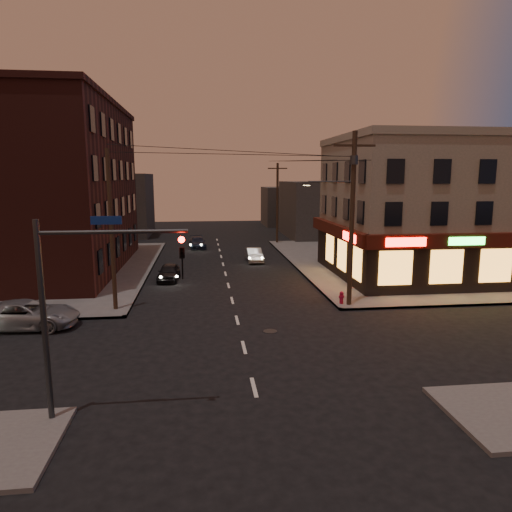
{
  "coord_description": "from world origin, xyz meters",
  "views": [
    {
      "loc": [
        -1.77,
        -19.54,
        7.63
      ],
      "look_at": [
        1.23,
        5.68,
        3.2
      ],
      "focal_mm": 32.0,
      "sensor_mm": 36.0,
      "label": 1
    }
  ],
  "objects": [
    {
      "name": "ground",
      "position": [
        0.0,
        0.0,
        0.0
      ],
      "size": [
        120.0,
        120.0,
        0.0
      ],
      "primitive_type": "plane",
      "color": "black",
      "rests_on": "ground"
    },
    {
      "name": "utility_pole_main",
      "position": [
        6.68,
        5.8,
        5.76
      ],
      "size": [
        4.2,
        0.44,
        10.0
      ],
      "color": "#382619",
      "rests_on": "sidewalk_ne"
    },
    {
      "name": "sedan_near",
      "position": [
        -4.31,
        14.2,
        0.61
      ],
      "size": [
        1.69,
        3.69,
        1.23
      ],
      "primitive_type": "imported",
      "rotation": [
        0.0,
        0.0,
        -0.07
      ],
      "color": "black",
      "rests_on": "ground"
    },
    {
      "name": "bg_building_ne_a",
      "position": [
        14.0,
        38.0,
        3.5
      ],
      "size": [
        10.0,
        12.0,
        7.0
      ],
      "primitive_type": "cube",
      "color": "#3F3D3A",
      "rests_on": "ground"
    },
    {
      "name": "sedan_mid",
      "position": [
        2.87,
        21.05,
        0.61
      ],
      "size": [
        1.4,
        3.76,
        1.23
      ],
      "primitive_type": "imported",
      "rotation": [
        0.0,
        0.0,
        0.03
      ],
      "color": "gray",
      "rests_on": "ground"
    },
    {
      "name": "sedan_far",
      "position": [
        -2.3,
        29.74,
        0.59
      ],
      "size": [
        1.99,
        4.21,
        1.19
      ],
      "primitive_type": "imported",
      "rotation": [
        0.0,
        0.0,
        0.08
      ],
      "color": "#171E2F",
      "rests_on": "ground"
    },
    {
      "name": "suv_cross",
      "position": [
        -10.75,
        4.0,
        0.71
      ],
      "size": [
        5.24,
        2.62,
        1.43
      ],
      "primitive_type": "imported",
      "rotation": [
        0.0,
        0.0,
        1.52
      ],
      "color": "gray",
      "rests_on": "ground"
    },
    {
      "name": "brick_apartment",
      "position": [
        -14.5,
        19.0,
        6.65
      ],
      "size": [
        12.0,
        20.0,
        13.0
      ],
      "primitive_type": "cube",
      "color": "#401814",
      "rests_on": "sidewalk_nw"
    },
    {
      "name": "sidewalk_ne",
      "position": [
        18.0,
        19.0,
        0.07
      ],
      "size": [
        24.0,
        28.0,
        0.15
      ],
      "primitive_type": "cube",
      "color": "#514F4C",
      "rests_on": "ground"
    },
    {
      "name": "fire_hydrant",
      "position": [
        6.4,
        6.0,
        0.56
      ],
      "size": [
        0.35,
        0.35,
        0.76
      ],
      "rotation": [
        0.0,
        0.0,
        0.32
      ],
      "color": "maroon",
      "rests_on": "sidewalk_ne"
    },
    {
      "name": "pizza_building",
      "position": [
        15.93,
        13.43,
        5.35
      ],
      "size": [
        15.85,
        12.85,
        10.5
      ],
      "color": "gray",
      "rests_on": "sidewalk_ne"
    },
    {
      "name": "bg_building_ne_b",
      "position": [
        12.0,
        52.0,
        3.0
      ],
      "size": [
        8.0,
        8.0,
        6.0
      ],
      "primitive_type": "cube",
      "color": "#3F3D3A",
      "rests_on": "ground"
    },
    {
      "name": "bg_building_nw",
      "position": [
        -13.0,
        42.0,
        4.0
      ],
      "size": [
        9.0,
        10.0,
        8.0
      ],
      "primitive_type": "cube",
      "color": "#3F3D3A",
      "rests_on": "ground"
    },
    {
      "name": "utility_pole_west",
      "position": [
        -6.8,
        6.5,
        4.65
      ],
      "size": [
        0.24,
        0.24,
        9.0
      ],
      "primitive_type": "cylinder",
      "color": "#382619",
      "rests_on": "sidewalk_nw"
    },
    {
      "name": "sidewalk_nw",
      "position": [
        -18.0,
        19.0,
        0.07
      ],
      "size": [
        24.0,
        28.0,
        0.15
      ],
      "primitive_type": "cube",
      "color": "#514F4C",
      "rests_on": "ground"
    },
    {
      "name": "utility_pole_far",
      "position": [
        6.8,
        32.0,
        4.65
      ],
      "size": [
        0.26,
        0.26,
        9.0
      ],
      "primitive_type": "cylinder",
      "color": "#382619",
      "rests_on": "sidewalk_ne"
    },
    {
      "name": "traffic_signal",
      "position": [
        -5.57,
        -5.6,
        4.16
      ],
      "size": [
        4.49,
        0.32,
        6.47
      ],
      "color": "#333538",
      "rests_on": "ground"
    }
  ]
}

